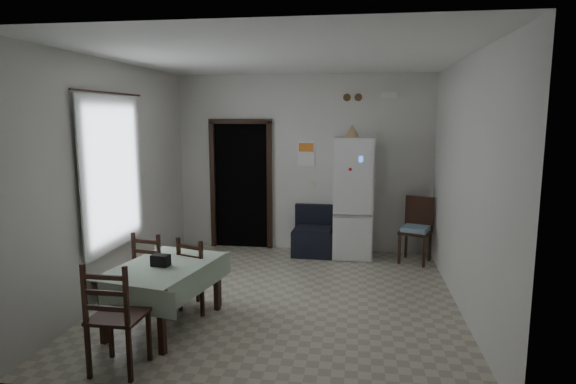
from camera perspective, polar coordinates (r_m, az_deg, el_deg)
The scene contains 25 objects.
ground at distance 6.11m, azimuth -0.69°, elevation -12.40°, with size 4.50×4.50×0.00m, color #AFA78F.
ceiling at distance 5.73m, azimuth -0.74°, elevation 15.72°, with size 4.20×4.50×0.02m, color white, non-canonical shape.
wall_back at distance 7.96m, azimuth 1.81°, elevation 3.39°, with size 4.20×0.02×2.90m, color silver, non-canonical shape.
wall_front at distance 3.57m, azimuth -6.35°, elevation -3.70°, with size 4.20×0.02×2.90m, color silver, non-canonical shape.
wall_left at distance 6.41m, azimuth -19.61°, elevation 1.49°, with size 0.02×4.50×2.90m, color silver, non-canonical shape.
wall_right at distance 5.80m, azimuth 20.24°, elevation 0.72°, with size 0.02×4.50×2.90m, color silver, non-canonical shape.
doorway at distance 8.38m, azimuth -5.20°, elevation 0.96°, with size 1.06×0.52×2.22m.
window_recess at distance 6.25m, azimuth -20.91°, elevation 2.16°, with size 0.10×1.20×1.60m, color silver.
curtain at distance 6.19m, azimuth -20.02°, elevation 2.16°, with size 0.02×1.45×1.85m, color silver.
curtain_rod at distance 6.16m, azimuth -20.42°, elevation 10.96°, with size 0.02×0.02×1.60m, color black.
calendar at distance 7.92m, azimuth 2.16°, elevation 4.59°, with size 0.28×0.02×0.40m, color white.
calendar_image at distance 7.91m, azimuth 2.16°, elevation 5.31°, with size 0.24×0.01×0.14m, color orange.
light_switch at distance 7.97m, azimuth 2.86°, elevation 0.86°, with size 0.08×0.02×0.12m, color beige.
vent_left at distance 7.86m, azimuth 7.01°, elevation 11.06°, with size 0.12×0.12×0.03m, color #503A20.
vent_right at distance 7.86m, azimuth 8.35°, elevation 11.04°, with size 0.12×0.12×0.03m, color #503A20.
emergency_light at distance 7.85m, azimuth 11.85°, elevation 11.16°, with size 0.25×0.07×0.09m, color white.
fridge at distance 7.66m, azimuth 7.74°, elevation -0.68°, with size 0.62×0.62×1.90m, color silver, non-canonical shape.
tan_cone at distance 7.46m, azimuth 7.62°, elevation 7.18°, with size 0.24×0.24×0.20m, color tan.
navy_seat at distance 7.80m, azimuth 3.04°, elevation -4.63°, with size 0.65×0.63×0.78m, color black, non-canonical shape.
corner_chair at distance 7.61m, azimuth 14.88°, elevation -4.44°, with size 0.43×0.43×1.00m, color black, non-canonical shape.
dining_table at distance 5.41m, azimuth -14.44°, elevation -11.78°, with size 0.86×1.30×0.67m, color #99AD94, non-canonical shape.
black_bag at distance 5.26m, azimuth -14.86°, elevation -7.84°, with size 0.19×0.11×0.12m, color black.
dining_chair_far_left at distance 5.98m, azimuth -15.45°, elevation -8.62°, with size 0.39×0.39×0.90m, color black, non-canonical shape.
dining_chair_far_right at distance 5.73m, azimuth -10.46°, elevation -9.41°, with size 0.37×0.37×0.87m, color black, non-canonical shape.
dining_chair_near_head at distance 4.59m, azimuth -19.50°, elevation -13.55°, with size 0.44×0.44×1.02m, color black, non-canonical shape.
Camera 1 is at (0.88, -5.62, 2.23)m, focal length 30.00 mm.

